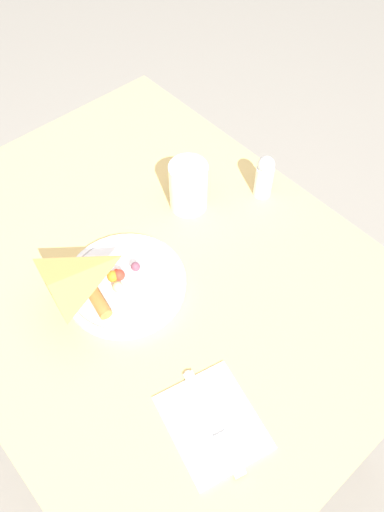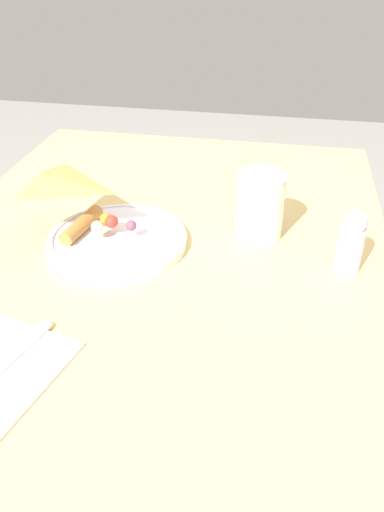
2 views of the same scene
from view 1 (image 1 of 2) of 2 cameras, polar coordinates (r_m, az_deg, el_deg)
The scene contains 7 objects.
ground_plane at distance 1.64m, azimuth -3.10°, elevation -16.13°, with size 6.00×6.00×0.00m, color gray.
dining_table at distance 1.08m, azimuth -4.54°, elevation -4.70°, with size 1.01×0.77×0.74m.
plate_pizza at distance 0.95m, azimuth -7.76°, elevation -2.97°, with size 0.23×0.23×0.05m.
milk_glass at distance 1.04m, azimuth -0.41°, elevation 7.91°, with size 0.08×0.08×0.11m.
napkin_folded at distance 0.84m, azimuth 2.37°, elevation -18.45°, with size 0.19×0.17×0.00m.
butter_knife at distance 0.83m, azimuth 2.68°, elevation -18.88°, with size 0.19×0.07×0.01m.
salt_shaker at distance 1.08m, azimuth 8.27°, elevation 9.01°, with size 0.04×0.04×0.10m.
Camera 1 is at (-0.48, 0.31, 1.54)m, focal length 35.00 mm.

